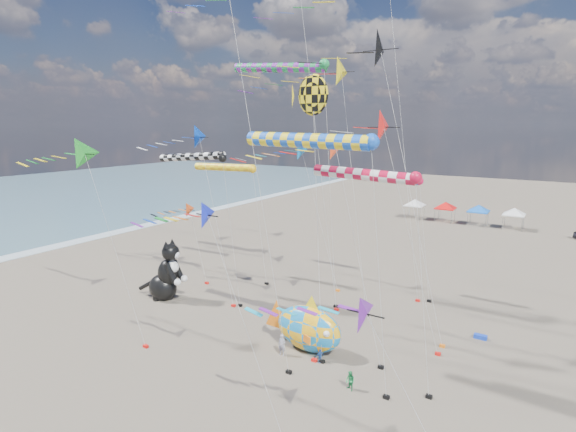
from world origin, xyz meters
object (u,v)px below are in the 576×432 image
(child_blue, at_px, (320,356))
(child_green, at_px, (350,381))
(cat_inflatable, at_px, (164,270))
(person_adult, at_px, (282,345))
(fish_inflatable, at_px, (308,328))

(child_blue, bearing_deg, child_green, -87.33)
(cat_inflatable, distance_m, person_adult, 14.85)
(cat_inflatable, height_order, fish_inflatable, cat_inflatable)
(cat_inflatable, xyz_separation_m, person_adult, (14.42, -2.91, -2.02))
(child_green, xyz_separation_m, child_blue, (-3.01, 1.85, -0.13))
(fish_inflatable, height_order, child_green, fish_inflatable)
(cat_inflatable, bearing_deg, person_adult, -22.98)
(cat_inflatable, distance_m, child_blue, 17.40)
(person_adult, relative_size, child_green, 1.26)
(person_adult, distance_m, child_green, 5.83)
(cat_inflatable, relative_size, child_green, 4.60)
(fish_inflatable, distance_m, person_adult, 2.10)
(fish_inflatable, xyz_separation_m, person_adult, (-1.21, -1.44, -0.94))
(person_adult, bearing_deg, child_blue, 10.88)
(cat_inflatable, bearing_deg, child_blue, -19.52)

